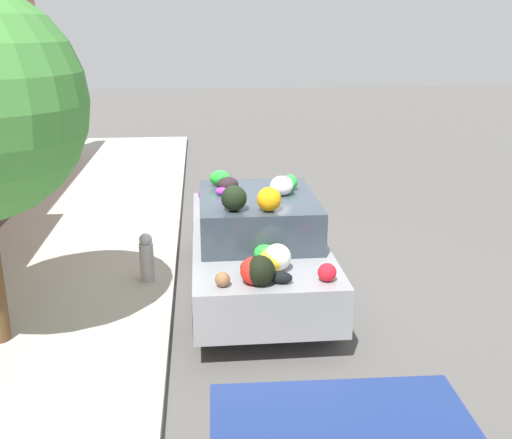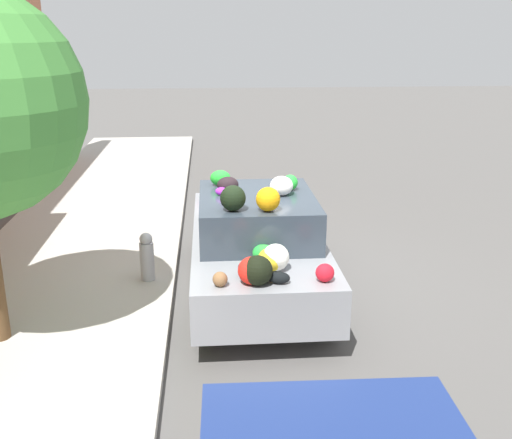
{
  "view_description": "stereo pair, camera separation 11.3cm",
  "coord_description": "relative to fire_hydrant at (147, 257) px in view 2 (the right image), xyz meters",
  "views": [
    {
      "loc": [
        -7.77,
        0.67,
        3.55
      ],
      "look_at": [
        0.0,
        -0.06,
        1.04
      ],
      "focal_mm": 42.0,
      "sensor_mm": 36.0,
      "label": 1
    },
    {
      "loc": [
        -7.78,
        0.56,
        3.55
      ],
      "look_at": [
        0.0,
        -0.06,
        1.04
      ],
      "focal_mm": 42.0,
      "sensor_mm": 36.0,
      "label": 2
    }
  ],
  "objects": [
    {
      "name": "art_car",
      "position": [
        -0.28,
        -1.53,
        0.28
      ],
      "size": [
        4.12,
        1.77,
        1.74
      ],
      "rotation": [
        0.0,
        0.0,
        0.0
      ],
      "color": "gray",
      "rests_on": "ground"
    },
    {
      "name": "sidewalk_curb",
      "position": [
        -0.2,
        1.23,
        -0.41
      ],
      "size": [
        24.0,
        3.2,
        0.12
      ],
      "color": "#B2ADA3",
      "rests_on": "ground"
    },
    {
      "name": "fire_hydrant",
      "position": [
        0.0,
        0.0,
        0.0
      ],
      "size": [
        0.2,
        0.2,
        0.7
      ],
      "color": "#B2B2B7",
      "rests_on": "sidewalk_curb"
    },
    {
      "name": "ground_plane",
      "position": [
        -0.2,
        -1.47,
        -0.47
      ],
      "size": [
        60.0,
        60.0,
        0.0
      ],
      "primitive_type": "plane",
      "color": "#565451"
    }
  ]
}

